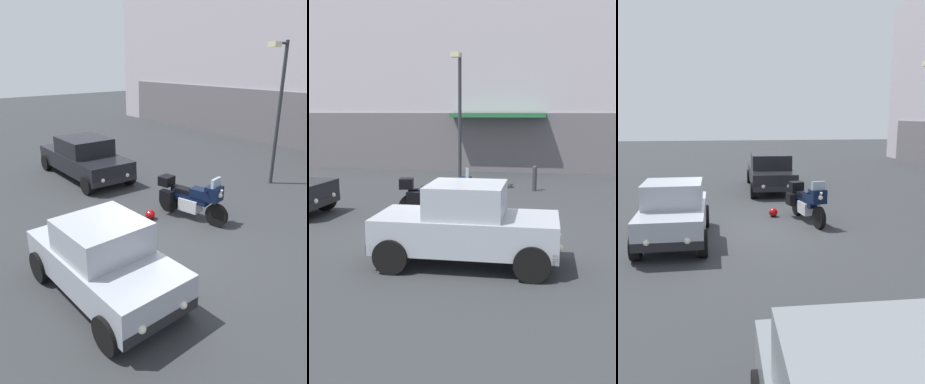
# 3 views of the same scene
# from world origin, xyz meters

# --- Properties ---
(ground_plane) EXTENTS (80.00, 80.00, 0.00)m
(ground_plane) POSITION_xyz_m (0.00, 0.00, 0.00)
(ground_plane) COLOR #2D3033
(motorcycle) EXTENTS (2.24, 0.99, 1.36)m
(motorcycle) POSITION_xyz_m (-0.96, 1.83, 0.62)
(motorcycle) COLOR black
(motorcycle) RESTS_ON ground
(helmet) EXTENTS (0.28, 0.28, 0.28)m
(helmet) POSITION_xyz_m (-1.61, 0.87, 0.14)
(helmet) COLOR #990C0C
(helmet) RESTS_ON ground
(car_sedan_far) EXTENTS (4.61, 2.00, 1.56)m
(car_sedan_far) POSITION_xyz_m (-6.26, 1.34, 0.78)
(car_sedan_far) COLOR black
(car_sedan_far) RESTS_ON ground
(car_compact_side) EXTENTS (3.51, 1.77, 1.56)m
(car_compact_side) POSITION_xyz_m (0.55, -1.96, 0.77)
(car_compact_side) COLOR #9EA3AD
(car_compact_side) RESTS_ON ground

